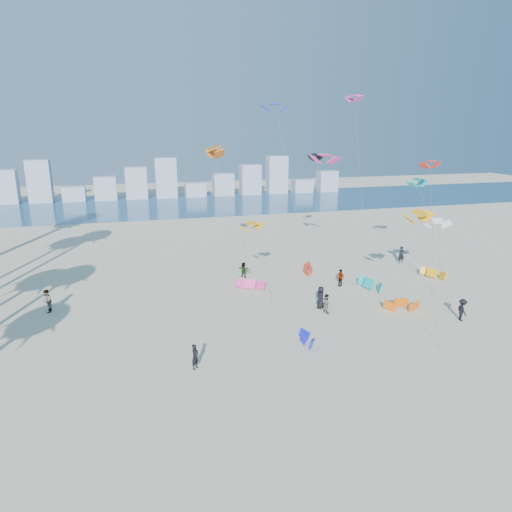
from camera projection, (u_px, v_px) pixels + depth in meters
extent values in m
plane|color=beige|center=(284.00, 429.00, 23.19)|extent=(220.00, 220.00, 0.00)
plane|color=navy|center=(164.00, 205.00, 90.04)|extent=(220.00, 220.00, 0.00)
imported|color=black|center=(195.00, 357.00, 28.81)|extent=(0.69, 0.72, 1.65)
imported|color=gray|center=(326.00, 303.00, 37.64)|extent=(0.85, 0.94, 1.59)
imported|color=black|center=(321.00, 297.00, 38.49)|extent=(1.09, 1.08, 1.90)
imported|color=gray|center=(340.00, 278.00, 43.94)|extent=(0.72, 1.05, 1.66)
imported|color=black|center=(462.00, 310.00, 36.04)|extent=(0.88, 1.26, 1.77)
imported|color=gray|center=(244.00, 270.00, 46.55)|extent=(1.29, 1.37, 1.54)
imported|color=black|center=(401.00, 255.00, 51.36)|extent=(0.76, 0.57, 1.89)
imported|color=gray|center=(47.00, 301.00, 37.64)|extent=(0.75, 0.95, 1.93)
cylinder|color=#595959|center=(262.00, 264.00, 39.55)|extent=(1.11, 3.18, 6.59)
cylinder|color=#595959|center=(339.00, 220.00, 44.47)|extent=(1.65, 3.88, 11.97)
cylinder|color=#595959|center=(430.00, 225.00, 48.95)|extent=(2.10, 2.80, 9.27)
cylinder|color=#595959|center=(226.00, 221.00, 41.71)|extent=(1.11, 3.79, 12.81)
cylinder|color=#595959|center=(324.00, 209.00, 51.45)|extent=(0.71, 3.89, 11.61)
cylinder|color=#595959|center=(439.00, 260.00, 40.96)|extent=(0.73, 2.61, 6.52)
cylinder|color=#595959|center=(291.00, 188.00, 48.43)|extent=(1.98, 5.15, 16.92)
cylinder|color=#595959|center=(432.00, 226.00, 42.97)|extent=(1.90, 5.30, 11.42)
cylinder|color=#595959|center=(429.00, 277.00, 33.44)|extent=(1.59, 5.88, 8.30)
cylinder|color=#595959|center=(360.00, 178.00, 52.29)|extent=(0.81, 3.93, 18.01)
cube|color=#9EADBF|center=(6.00, 187.00, 90.83)|extent=(4.40, 3.00, 6.60)
cube|color=#9EADBF|center=(40.00, 181.00, 92.18)|extent=(4.40, 3.00, 8.40)
cube|color=#9EADBF|center=(74.00, 194.00, 94.50)|extent=(4.40, 3.00, 3.00)
cube|color=#9EADBF|center=(106.00, 188.00, 95.85)|extent=(4.40, 3.00, 4.80)
cube|color=#9EADBF|center=(136.00, 183.00, 97.21)|extent=(4.40, 3.00, 6.60)
cube|color=#9EADBF|center=(166.00, 178.00, 98.56)|extent=(4.40, 3.00, 8.40)
cube|color=#9EADBF|center=(195.00, 190.00, 100.88)|extent=(4.40, 3.00, 3.00)
cube|color=#9EADBF|center=(223.00, 184.00, 102.23)|extent=(4.40, 3.00, 4.80)
cube|color=#9EADBF|center=(250.00, 180.00, 103.59)|extent=(4.40, 3.00, 6.60)
cube|color=#9EADBF|center=(277.00, 175.00, 104.94)|extent=(4.40, 3.00, 8.40)
cube|color=#9EADBF|center=(302.00, 186.00, 107.26)|extent=(4.40, 3.00, 3.00)
cube|color=#9EADBF|center=(327.00, 181.00, 108.62)|extent=(4.40, 3.00, 4.80)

